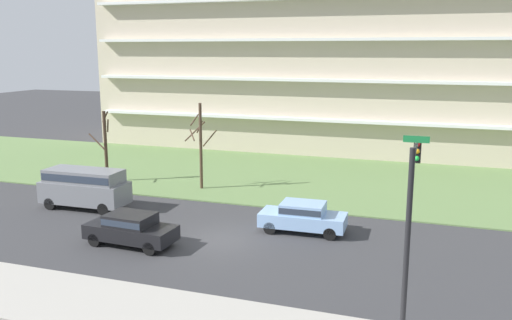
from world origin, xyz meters
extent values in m
plane|color=#38383A|center=(0.00, 0.00, 0.00)|extent=(160.00, 160.00, 0.00)
cube|color=#ADA89E|center=(0.00, -8.00, 0.07)|extent=(80.00, 4.00, 0.15)
cube|color=#66844C|center=(0.00, 14.00, 0.04)|extent=(80.00, 16.00, 0.08)
cube|color=beige|center=(0.00, 27.34, 8.39)|extent=(43.62, 10.68, 16.78)
cube|color=white|center=(0.00, 21.55, 3.36)|extent=(41.88, 0.90, 0.24)
cube|color=white|center=(0.00, 21.55, 6.71)|extent=(41.88, 0.90, 0.24)
cube|color=white|center=(0.00, 21.55, 10.07)|extent=(41.88, 0.90, 0.24)
cylinder|color=#423023|center=(-12.13, 8.41, 2.54)|extent=(0.23, 0.23, 5.08)
cylinder|color=#423023|center=(-12.33, 7.68, 3.05)|extent=(1.52, 0.52, 1.01)
cylinder|color=#423023|center=(-12.17, 8.60, 4.64)|extent=(0.50, 0.20, 0.80)
cylinder|color=#423023|center=(-11.96, 8.56, 4.04)|extent=(0.45, 0.47, 0.97)
cylinder|color=#4C3828|center=(-4.97, 8.76, 2.91)|extent=(0.20, 0.20, 5.83)
cylinder|color=#4C3828|center=(-5.59, 9.22, 3.86)|extent=(1.03, 1.33, 1.26)
cylinder|color=#4C3828|center=(-5.42, 8.84, 4.70)|extent=(0.26, 0.97, 0.73)
cylinder|color=#4C3828|center=(-5.42, 8.41, 3.73)|extent=(0.79, 0.97, 0.64)
cylinder|color=#4C3828|center=(-4.61, 9.40, 3.40)|extent=(1.38, 0.84, 1.31)
cylinder|color=#4C3828|center=(-5.10, 8.91, 4.22)|extent=(0.42, 0.37, 0.82)
cube|color=slate|center=(-9.67, 2.50, 0.98)|extent=(5.23, 2.09, 1.25)
cube|color=slate|center=(-9.67, 2.50, 1.98)|extent=(4.63, 1.92, 0.75)
cube|color=#2D3847|center=(-9.67, 2.50, 1.98)|extent=(4.54, 1.96, 0.41)
cylinder|color=black|center=(-11.48, 1.58, 0.36)|extent=(0.72, 0.23, 0.72)
cylinder|color=black|center=(-11.51, 3.36, 0.36)|extent=(0.72, 0.23, 0.72)
cylinder|color=black|center=(-7.84, 1.64, 0.36)|extent=(0.72, 0.23, 0.72)
cylinder|color=black|center=(-7.87, 3.42, 0.36)|extent=(0.72, 0.23, 0.72)
cube|color=#8CB2E0|center=(3.58, 2.50, 0.67)|extent=(4.45, 1.93, 0.70)
cube|color=#8CB2E0|center=(3.58, 2.50, 1.29)|extent=(2.25, 1.72, 0.55)
cube|color=#2D3847|center=(3.58, 2.50, 1.29)|extent=(2.20, 1.75, 0.30)
cylinder|color=black|center=(2.06, 1.67, 0.32)|extent=(0.65, 0.24, 0.64)
cylinder|color=black|center=(2.01, 3.24, 0.32)|extent=(0.65, 0.24, 0.64)
cylinder|color=black|center=(5.14, 1.76, 0.32)|extent=(0.65, 0.24, 0.64)
cylinder|color=black|center=(5.09, 3.33, 0.32)|extent=(0.65, 0.24, 0.64)
cube|color=black|center=(-3.80, -2.00, 0.67)|extent=(4.49, 2.03, 0.70)
cube|color=black|center=(-3.80, -2.00, 1.29)|extent=(2.28, 1.77, 0.55)
cube|color=#2D3847|center=(-3.80, -2.00, 1.29)|extent=(2.24, 1.80, 0.30)
cylinder|color=black|center=(-2.22, -1.29, 0.32)|extent=(0.65, 0.25, 0.64)
cylinder|color=black|center=(-2.31, -2.87, 0.32)|extent=(0.65, 0.25, 0.64)
cylinder|color=black|center=(-5.30, -1.13, 0.32)|extent=(0.65, 0.25, 0.64)
cylinder|color=black|center=(-5.38, -2.71, 0.32)|extent=(0.65, 0.25, 0.64)
cylinder|color=black|center=(9.16, -6.60, 3.17)|extent=(0.18, 0.18, 6.34)
cylinder|color=black|center=(9.16, -4.23, 5.94)|extent=(0.12, 4.75, 0.12)
cube|color=black|center=(9.16, -2.15, 5.44)|extent=(0.28, 0.28, 0.90)
sphere|color=red|center=(9.16, -2.30, 5.74)|extent=(0.20, 0.20, 0.20)
sphere|color=#F2A519|center=(9.16, -2.30, 5.46)|extent=(0.20, 0.20, 0.20)
sphere|color=green|center=(9.16, -2.30, 5.18)|extent=(0.20, 0.20, 0.20)
cube|color=#197238|center=(9.16, -3.99, 6.19)|extent=(0.90, 0.04, 0.24)
camera|label=1|loc=(9.81, -23.39, 9.28)|focal=37.77mm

